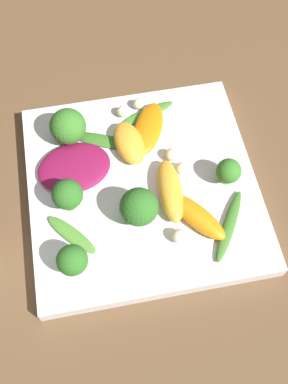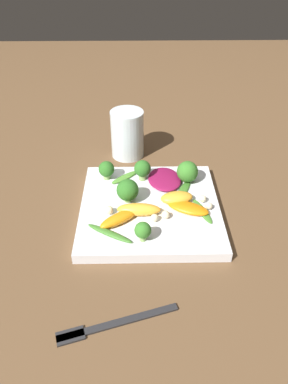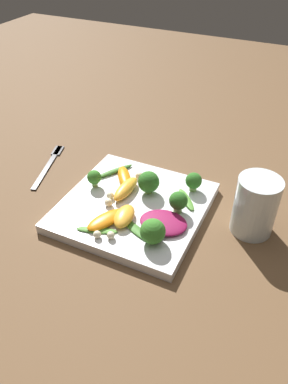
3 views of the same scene
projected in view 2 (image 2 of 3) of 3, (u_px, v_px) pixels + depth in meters
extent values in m
plane|color=brown|center=(150.00, 212.00, 0.72)|extent=(2.40, 2.40, 0.00)
cube|color=white|center=(150.00, 208.00, 0.71)|extent=(0.26, 0.26, 0.02)
cylinder|color=silver|center=(127.00, 134.00, 0.86)|extent=(0.08, 0.08, 0.11)
cube|color=#262628|center=(119.00, 322.00, 0.52)|extent=(0.06, 0.17, 0.01)
cube|color=#262628|center=(70.00, 335.00, 0.51)|extent=(0.03, 0.04, 0.01)
ellipsoid|color=maroon|center=(164.00, 179.00, 0.76)|extent=(0.09, 0.08, 0.01)
ellipsoid|color=#FCAD33|center=(177.00, 198.00, 0.71)|extent=(0.04, 0.07, 0.02)
ellipsoid|color=orange|center=(119.00, 218.00, 0.66)|extent=(0.07, 0.08, 0.02)
ellipsoid|color=#FCAD33|center=(139.00, 209.00, 0.68)|extent=(0.03, 0.08, 0.02)
ellipsoid|color=orange|center=(188.00, 208.00, 0.69)|extent=(0.06, 0.09, 0.01)
cylinder|color=#84AD5B|center=(142.00, 176.00, 0.77)|extent=(0.02, 0.02, 0.02)
sphere|color=#2D6B23|center=(142.00, 168.00, 0.76)|extent=(0.03, 0.03, 0.03)
cylinder|color=#84AD5B|center=(107.00, 175.00, 0.77)|extent=(0.01, 0.01, 0.01)
sphere|color=#2D6B23|center=(106.00, 169.00, 0.76)|extent=(0.03, 0.03, 0.03)
cylinder|color=#84AD5B|center=(187.00, 179.00, 0.77)|extent=(0.02, 0.02, 0.01)
sphere|color=#387A28|center=(187.00, 172.00, 0.75)|extent=(0.04, 0.04, 0.04)
cylinder|color=#7A9E51|center=(128.00, 198.00, 0.71)|extent=(0.01, 0.01, 0.01)
sphere|color=#2D6B23|center=(128.00, 190.00, 0.70)|extent=(0.04, 0.04, 0.04)
cylinder|color=#84AD5B|center=(143.00, 237.00, 0.63)|extent=(0.01, 0.01, 0.01)
sphere|color=#387A28|center=(143.00, 230.00, 0.62)|extent=(0.03, 0.03, 0.03)
ellipsoid|color=#3D7528|center=(182.00, 193.00, 0.73)|extent=(0.09, 0.05, 0.00)
ellipsoid|color=#518E33|center=(125.00, 177.00, 0.78)|extent=(0.06, 0.06, 0.01)
ellipsoid|color=#3D7528|center=(109.00, 233.00, 0.64)|extent=(0.06, 0.08, 0.01)
ellipsoid|color=#47842D|center=(202.00, 211.00, 0.69)|extent=(0.07, 0.04, 0.00)
sphere|color=beige|center=(155.00, 218.00, 0.67)|extent=(0.01, 0.01, 0.01)
sphere|color=beige|center=(203.00, 199.00, 0.71)|extent=(0.01, 0.01, 0.01)
sphere|color=beige|center=(209.00, 206.00, 0.69)|extent=(0.01, 0.01, 0.01)
sphere|color=beige|center=(166.00, 215.00, 0.67)|extent=(0.02, 0.02, 0.02)
sphere|color=beige|center=(109.00, 210.00, 0.68)|extent=(0.02, 0.02, 0.02)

